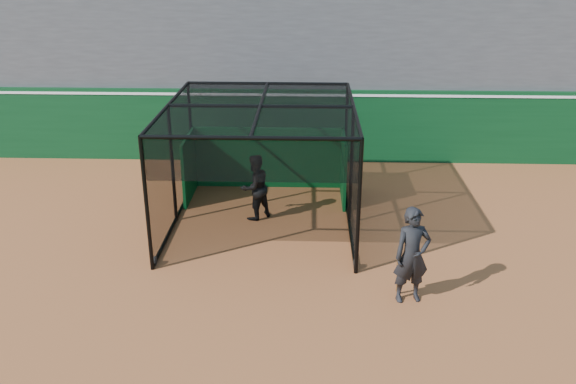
{
  "coord_description": "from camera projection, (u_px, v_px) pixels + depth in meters",
  "views": [
    {
      "loc": [
        0.54,
        -11.77,
        7.02
      ],
      "look_at": [
        0.05,
        2.0,
        1.4
      ],
      "focal_mm": 38.0,
      "sensor_mm": 36.0,
      "label": 1
    }
  ],
  "objects": [
    {
      "name": "outfield_wall",
      "position": [
        293.0,
        124.0,
        20.94
      ],
      "size": [
        50.0,
        0.5,
        2.5
      ],
      "color": "#0A3918",
      "rests_on": "ground"
    },
    {
      "name": "batting_cage",
      "position": [
        261.0,
        166.0,
        16.03
      ],
      "size": [
        4.81,
        5.52,
        3.22
      ],
      "color": "black",
      "rests_on": "ground"
    },
    {
      "name": "on_deck_player",
      "position": [
        412.0,
        256.0,
        12.58
      ],
      "size": [
        0.86,
        0.66,
        2.11
      ],
      "color": "black",
      "rests_on": "ground"
    },
    {
      "name": "grandstand",
      "position": [
        296.0,
        16.0,
        23.23
      ],
      "size": [
        50.0,
        7.85,
        8.95
      ],
      "color": "#4C4C4F",
      "rests_on": "ground"
    },
    {
      "name": "ground",
      "position": [
        283.0,
        284.0,
        13.56
      ],
      "size": [
        120.0,
        120.0,
        0.0
      ],
      "primitive_type": "plane",
      "color": "#98542C",
      "rests_on": "ground"
    },
    {
      "name": "batter",
      "position": [
        255.0,
        187.0,
        16.5
      ],
      "size": [
        1.12,
        1.11,
        1.83
      ],
      "primitive_type": "imported",
      "rotation": [
        0.0,
        0.0,
        3.88
      ],
      "color": "black",
      "rests_on": "ground"
    }
  ]
}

